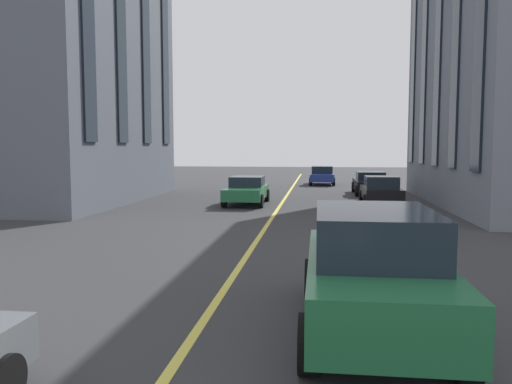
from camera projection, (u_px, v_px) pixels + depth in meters
name	position (u px, v px, depth m)	size (l,w,h in m)	color
lane_centre_line	(252.00, 247.00, 14.33)	(80.00, 0.16, 0.01)	#D8C64C
car_green_near	(374.00, 270.00, 7.66)	(4.70, 2.14, 1.88)	#1E6038
car_green_mid	(247.00, 190.00, 25.22)	(4.40, 1.95, 1.37)	#1E6038
car_black_trailing	(381.00, 190.00, 25.10)	(3.90, 1.89, 1.40)	black
car_blue_parked_b	(322.00, 175.00, 38.45)	(3.90, 1.89, 1.40)	navy
car_black_far	(370.00, 183.00, 30.40)	(4.40, 1.95, 1.37)	black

